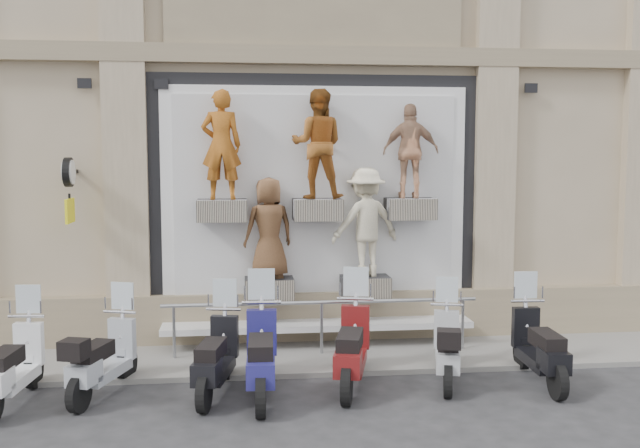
# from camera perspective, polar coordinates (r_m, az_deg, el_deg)

# --- Properties ---
(ground) EXTENTS (90.00, 90.00, 0.00)m
(ground) POSITION_cam_1_polar(r_m,az_deg,el_deg) (9.63, 1.54, -14.01)
(ground) COLOR #2B2B2D
(ground) RESTS_ON ground
(sidewalk) EXTENTS (16.00, 2.20, 0.08)m
(sidewalk) POSITION_cam_1_polar(r_m,az_deg,el_deg) (11.60, 0.07, -10.35)
(sidewalk) COLOR gray
(sidewalk) RESTS_ON ground
(building) EXTENTS (14.00, 8.60, 12.00)m
(building) POSITION_cam_1_polar(r_m,az_deg,el_deg) (16.26, -1.97, 15.46)
(building) COLOR tan
(building) RESTS_ON ground
(shop_vitrine) EXTENTS (5.60, 0.95, 4.30)m
(shop_vitrine) POSITION_cam_1_polar(r_m,az_deg,el_deg) (11.82, 0.06, 1.65)
(shop_vitrine) COLOR black
(shop_vitrine) RESTS_ON ground
(guard_rail) EXTENTS (5.06, 0.10, 0.93)m
(guard_rail) POSITION_cam_1_polar(r_m,az_deg,el_deg) (11.39, 0.13, -8.43)
(guard_rail) COLOR #9EA0A5
(guard_rail) RESTS_ON ground
(clock_sign_bracket) EXTENTS (0.10, 0.80, 1.02)m
(clock_sign_bracket) POSITION_cam_1_polar(r_m,az_deg,el_deg) (11.75, -19.43, 3.21)
(clock_sign_bracket) COLOR black
(clock_sign_bracket) RESTS_ON ground
(scooter_b) EXTENTS (0.70, 1.84, 1.46)m
(scooter_b) POSITION_cam_1_polar(r_m,az_deg,el_deg) (10.10, -23.41, -9.19)
(scooter_b) COLOR white
(scooter_b) RESTS_ON ground
(scooter_c) EXTENTS (1.04, 1.84, 1.44)m
(scooter_c) POSITION_cam_1_polar(r_m,az_deg,el_deg) (10.06, -16.96, -9.10)
(scooter_c) COLOR #9DA2AB
(scooter_c) RESTS_ON ground
(scooter_d) EXTENTS (0.88, 1.89, 1.48)m
(scooter_d) POSITION_cam_1_polar(r_m,az_deg,el_deg) (9.75, -8.35, -9.25)
(scooter_d) COLOR black
(scooter_d) RESTS_ON ground
(scooter_e) EXTENTS (0.67, 2.03, 1.63)m
(scooter_e) POSITION_cam_1_polar(r_m,az_deg,el_deg) (9.56, -4.73, -9.04)
(scooter_e) COLOR navy
(scooter_e) RESTS_ON ground
(scooter_f) EXTENTS (1.03, 2.04, 1.59)m
(scooter_f) POSITION_cam_1_polar(r_m,az_deg,el_deg) (9.94, 2.56, -8.58)
(scooter_f) COLOR #621011
(scooter_f) RESTS_ON ground
(scooter_g) EXTENTS (0.95, 1.82, 1.42)m
(scooter_g) POSITION_cam_1_polar(r_m,az_deg,el_deg) (10.32, 10.15, -8.61)
(scooter_g) COLOR #A7AAAE
(scooter_g) RESTS_ON ground
(scooter_h) EXTENTS (0.62, 1.87, 1.50)m
(scooter_h) POSITION_cam_1_polar(r_m,az_deg,el_deg) (10.57, 17.17, -8.21)
(scooter_h) COLOR black
(scooter_h) RESTS_ON ground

